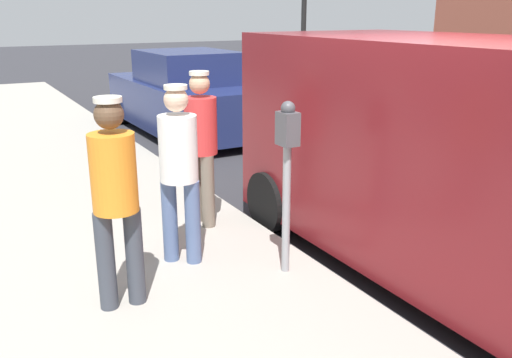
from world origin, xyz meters
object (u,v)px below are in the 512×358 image
Objects in this scene: pedestrian_in_orange at (115,192)px; parked_van at (491,162)px; pedestrian_in_red at (201,139)px; parking_meter_near at (287,159)px; pedestrian_in_white at (179,165)px; parked_sedan_behind at (186,97)px.

pedestrian_in_orange is 0.32× the size of parked_van.
parking_meter_near is at bearing 97.03° from pedestrian_in_red.
pedestrian_in_white is at bearing -41.30° from parking_meter_near.
parked_sedan_behind is at bearing -110.26° from pedestrian_in_red.
pedestrian_in_white is 0.95m from pedestrian_in_red.
pedestrian_in_orange is 7.03m from parked_sedan_behind.
parked_van reaches higher than pedestrian_in_orange.
pedestrian_in_white is 0.87m from pedestrian_in_orange.
pedestrian_in_white is at bearing -33.60° from parked_van.
pedestrian_in_orange is 3.08m from parked_van.
parked_sedan_behind is (-1.85, -5.01, -0.34)m from pedestrian_in_red.
pedestrian_in_red is 2.80m from parked_van.
parked_van is at bearing 126.69° from pedestrian_in_red.
pedestrian_in_white is at bearing 54.34° from pedestrian_in_red.
pedestrian_in_orange is at bearing -4.88° from parking_meter_near.
parking_meter_near is 0.93× the size of pedestrian_in_orange.
parked_van is at bearing 146.40° from pedestrian_in_white.
parking_meter_near is 0.34× the size of parked_sedan_behind.
parked_van is (-1.67, 2.25, 0.07)m from pedestrian_in_red.
pedestrian_in_red is at bearing -125.66° from pedestrian_in_white.
pedestrian_in_white is 2.67m from parked_van.
parking_meter_near is 0.93× the size of pedestrian_in_red.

